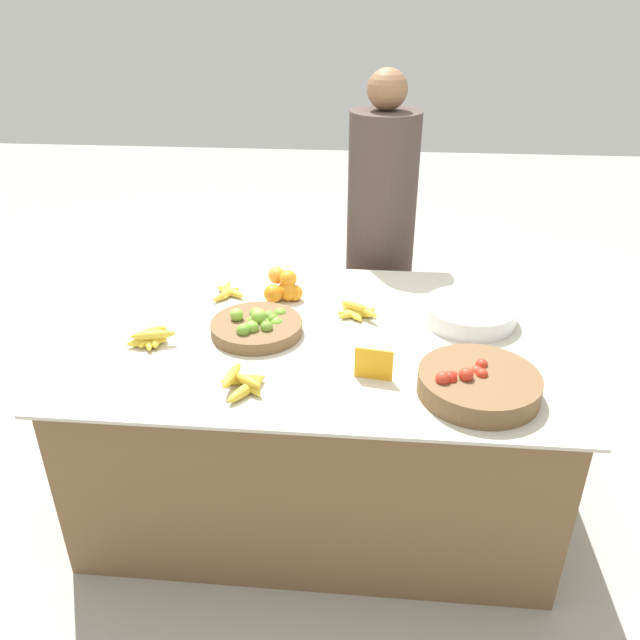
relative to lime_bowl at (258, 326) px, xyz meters
The scene contains 12 objects.
ground_plane 0.76m from the lime_bowl, ahead, with size 12.00×12.00×0.00m, color #A39E93.
market_table 0.44m from the lime_bowl, ahead, with size 1.71×1.18×0.70m.
lime_bowl is the anchor object (origin of this frame).
tomato_basket 0.82m from the lime_bowl, 23.36° to the right, with size 0.38×0.38×0.11m.
orange_pile 0.30m from the lime_bowl, 79.11° to the left, with size 0.15×0.15×0.12m.
metal_bowl 0.80m from the lime_bowl, 11.83° to the left, with size 0.35×0.35×0.07m.
price_sign 0.50m from the lime_bowl, 31.96° to the right, with size 0.12×0.03×0.11m.
banana_bunch_middle_right 0.36m from the lime_bowl, 120.85° to the left, with size 0.14×0.20×0.03m.
banana_bunch_back_center 0.39m from the lime_bowl, 24.70° to the left, with size 0.16×0.16×0.06m.
banana_bunch_front_left 0.38m from the lime_bowl, 162.99° to the right, with size 0.17×0.16×0.06m.
banana_bunch_front_right 0.36m from the lime_bowl, 86.87° to the right, with size 0.15×0.19×0.06m.
vendor_person 0.99m from the lime_bowl, 63.57° to the left, with size 0.32×0.32×1.52m.
Camera 1 is at (0.18, -2.00, 1.82)m, focal length 35.00 mm.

